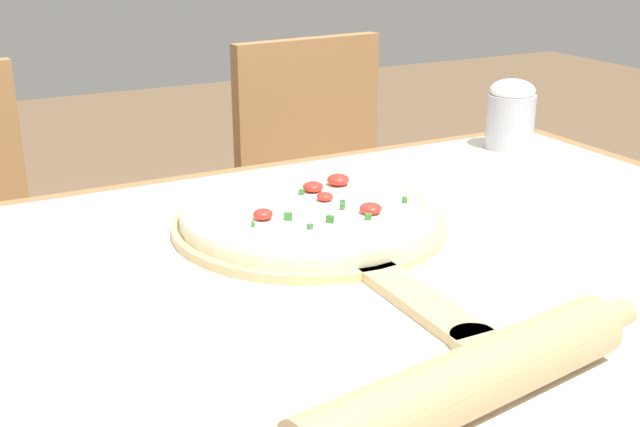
{
  "coord_description": "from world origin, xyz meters",
  "views": [
    {
      "loc": [
        -0.42,
        -0.74,
        1.16
      ],
      "look_at": [
        0.02,
        0.11,
        0.81
      ],
      "focal_mm": 45.0,
      "sensor_mm": 36.0,
      "label": 1
    }
  ],
  "objects_px": {
    "pizza_peel": "(317,229)",
    "chair_right": "(328,205)",
    "pizza": "(310,210)",
    "flour_cup": "(511,114)",
    "rolling_pin": "(468,382)"
  },
  "relations": [
    {
      "from": "pizza",
      "to": "flour_cup",
      "type": "height_order",
      "value": "flour_cup"
    },
    {
      "from": "pizza",
      "to": "chair_right",
      "type": "distance_m",
      "value": 0.85
    },
    {
      "from": "rolling_pin",
      "to": "chair_right",
      "type": "distance_m",
      "value": 1.26
    },
    {
      "from": "pizza_peel",
      "to": "rolling_pin",
      "type": "xyz_separation_m",
      "value": [
        -0.07,
        -0.41,
        0.02
      ]
    },
    {
      "from": "pizza",
      "to": "rolling_pin",
      "type": "xyz_separation_m",
      "value": [
        -0.07,
        -0.43,
        0.0
      ]
    },
    {
      "from": "pizza_peel",
      "to": "flour_cup",
      "type": "xyz_separation_m",
      "value": [
        0.49,
        0.21,
        0.06
      ]
    },
    {
      "from": "pizza_peel",
      "to": "chair_right",
      "type": "bearing_deg",
      "value": 60.95
    },
    {
      "from": "pizza",
      "to": "chair_right",
      "type": "relative_size",
      "value": 0.37
    },
    {
      "from": "rolling_pin",
      "to": "flour_cup",
      "type": "height_order",
      "value": "flour_cup"
    },
    {
      "from": "chair_right",
      "to": "pizza_peel",
      "type": "bearing_deg",
      "value": -124.12
    },
    {
      "from": "rolling_pin",
      "to": "flour_cup",
      "type": "distance_m",
      "value": 0.84
    },
    {
      "from": "pizza_peel",
      "to": "rolling_pin",
      "type": "bearing_deg",
      "value": -100.25
    },
    {
      "from": "pizza",
      "to": "flour_cup",
      "type": "distance_m",
      "value": 0.53
    },
    {
      "from": "pizza_peel",
      "to": "rolling_pin",
      "type": "height_order",
      "value": "rolling_pin"
    },
    {
      "from": "pizza_peel",
      "to": "chair_right",
      "type": "relative_size",
      "value": 0.61
    }
  ]
}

